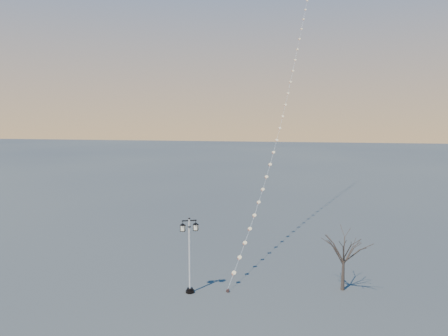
# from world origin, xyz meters

# --- Properties ---
(ground) EXTENTS (300.00, 300.00, 0.00)m
(ground) POSITION_xyz_m (0.00, 0.00, 0.00)
(ground) COLOR #424542
(ground) RESTS_ON ground
(street_lamp) EXTENTS (1.22, 0.76, 5.04)m
(street_lamp) POSITION_xyz_m (-2.99, 0.37, 2.79)
(street_lamp) COLOR black
(street_lamp) RESTS_ON ground
(bare_tree) EXTENTS (2.44, 2.44, 4.05)m
(bare_tree) POSITION_xyz_m (6.95, 2.46, 2.81)
(bare_tree) COLOR #3E3229
(bare_tree) RESTS_ON ground
(kite_train) EXTENTS (6.41, 34.78, 29.28)m
(kite_train) POSITION_xyz_m (2.35, 17.95, 14.54)
(kite_train) COLOR #38231F
(kite_train) RESTS_ON ground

